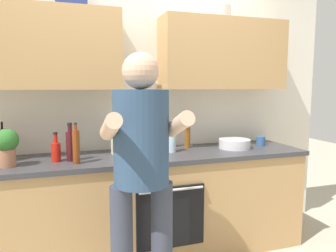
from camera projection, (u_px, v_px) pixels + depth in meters
The scene contains 13 objects.
back_wall_unit at pixel (139, 83), 2.89m from camera, with size 4.00×0.38×2.50m.
counter at pixel (147, 205), 2.77m from camera, with size 2.84×0.67×0.90m.
person_standing at pixel (142, 166), 1.95m from camera, with size 0.49×0.45×1.68m.
bottle_vinegar at pixel (76, 146), 2.38m from camera, with size 0.05×0.05×0.31m.
bottle_syrup at pixel (187, 135), 3.00m from camera, with size 0.05×0.05×0.27m.
bottle_wine at pixel (70, 145), 2.47m from camera, with size 0.07×0.07×0.30m.
bottle_hotsauce at pixel (56, 151), 2.45m from camera, with size 0.07×0.07×0.23m.
bottle_water at pixel (171, 141), 2.80m from camera, with size 0.08×0.08×0.25m.
cup_tea at pixel (261, 141), 3.12m from camera, with size 0.09×0.09×0.09m, color #33598C.
mixing_bowl at pixel (235, 144), 2.98m from camera, with size 0.29×0.29×0.09m, color silver.
knife_block at pixel (1, 145), 2.47m from camera, with size 0.10×0.14×0.30m.
potted_herb at pixel (7, 145), 2.28m from camera, with size 0.16×0.16×0.28m.
grocery_bag_rice at pixel (126, 143), 2.70m from camera, with size 0.20×0.17×0.20m, color beige.
Camera 1 is at (-0.66, -2.59, 1.48)m, focal length 34.07 mm.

